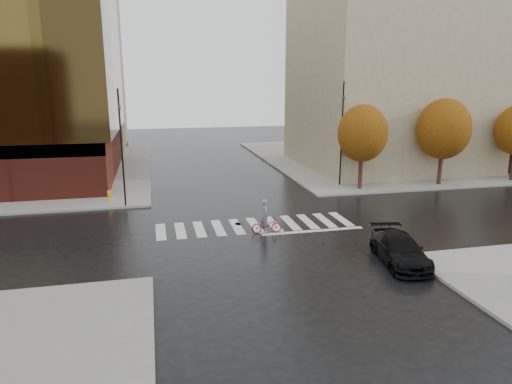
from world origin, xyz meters
TOP-DOWN VIEW (x-y plane):
  - ground at (0.00, 0.00)m, footprint 120.00×120.00m
  - sidewalk_ne at (21.00, 21.00)m, footprint 30.00×30.00m
  - crosswalk at (0.00, 0.50)m, footprint 12.00×3.00m
  - building_ne_tan at (17.00, 17.00)m, footprint 16.00×16.00m
  - building_nw_far at (-16.00, 37.00)m, footprint 14.00×12.00m
  - tree_ne_a at (10.00, 7.40)m, footprint 3.80×3.80m
  - tree_ne_b at (17.00, 7.40)m, footprint 4.20×4.20m
  - sedan at (5.35, -6.62)m, footprint 2.58×4.80m
  - cyclist at (0.29, -1.00)m, footprint 1.74×0.68m
  - traffic_light_nw at (-7.67, 6.30)m, footprint 0.21×0.18m
  - traffic_light_ne at (9.00, 9.00)m, footprint 0.22×0.25m
  - fire_hydrant at (-8.82, 7.76)m, footprint 0.28×0.28m
  - manhole at (-0.85, 0.94)m, footprint 0.74×0.74m

SIDE VIEW (x-z plane):
  - ground at x=0.00m, z-range 0.00..0.00m
  - crosswalk at x=0.00m, z-range 0.00..0.01m
  - manhole at x=-0.85m, z-range 0.00..0.01m
  - sidewalk_ne at x=21.00m, z-range 0.00..0.15m
  - fire_hydrant at x=-8.82m, z-range 0.19..0.99m
  - sedan at x=5.35m, z-range 0.00..1.32m
  - cyclist at x=0.29m, z-range -0.31..1.65m
  - tree_ne_a at x=10.00m, z-range 1.20..7.71m
  - traffic_light_nw at x=-7.67m, z-range 0.74..8.49m
  - tree_ne_b at x=17.00m, z-range 1.17..8.07m
  - traffic_light_ne at x=9.00m, z-range 0.83..9.01m
  - building_ne_tan at x=17.00m, z-range 0.15..18.15m
  - building_nw_far at x=-16.00m, z-range 0.15..20.15m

